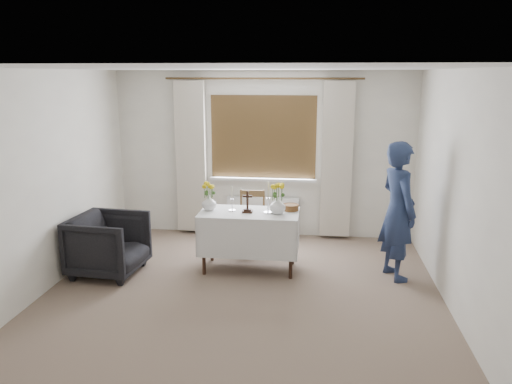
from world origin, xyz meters
TOP-DOWN VIEW (x-y plane):
  - ground at (0.00, 0.00)m, footprint 5.00×5.00m
  - altar_table at (-0.02, 1.02)m, footprint 1.24×0.64m
  - wooden_chair at (-0.10, 1.75)m, footprint 0.39×0.39m
  - armchair at (-1.74, 0.67)m, footprint 0.90×0.88m
  - person at (1.79, 0.99)m, footprint 0.60×0.72m
  - radiator at (0.00, 2.42)m, footprint 1.10×0.10m
  - wooden_cross at (-0.03, 0.99)m, footprint 0.13×0.09m
  - candlestick_left at (-0.24, 1.05)m, footprint 0.10×0.10m
  - candlestick_right at (0.22, 1.00)m, footprint 0.15×0.15m
  - flower_vase_left at (-0.53, 1.04)m, footprint 0.22×0.22m
  - flower_vase_right at (0.34, 0.98)m, footprint 0.22×0.22m
  - wicker_basket at (0.49, 1.16)m, footprint 0.27×0.27m

SIDE VIEW (x-z plane):
  - ground at x=0.00m, z-range 0.00..0.00m
  - radiator at x=0.00m, z-range 0.00..0.60m
  - armchair at x=-1.74m, z-range 0.00..0.76m
  - altar_table at x=-0.02m, z-range 0.00..0.76m
  - wooden_chair at x=-0.10m, z-range 0.00..0.84m
  - wicker_basket at x=0.49m, z-range 0.76..0.84m
  - person at x=1.79m, z-range 0.00..1.69m
  - flower_vase_left at x=-0.53m, z-range 0.76..0.95m
  - flower_vase_right at x=0.34m, z-range 0.76..0.97m
  - wooden_cross at x=-0.03m, z-range 0.76..1.04m
  - candlestick_left at x=-0.24m, z-range 0.76..1.07m
  - candlestick_right at x=0.22m, z-range 0.76..1.16m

